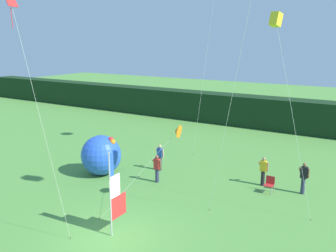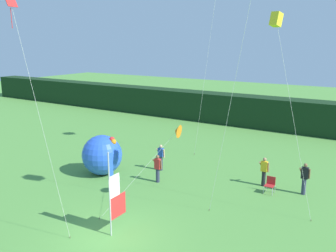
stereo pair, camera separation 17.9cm
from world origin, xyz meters
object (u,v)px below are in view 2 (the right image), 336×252
object	(u,v)px
person_far_left	(161,157)
person_near_banner	(264,171)
banner_flag	(114,194)
kite_yellow_box_1	(276,21)
person_far_right	(304,178)
folding_chair	(270,184)
person_mid_field	(158,168)
kite_red_diamond_3	(17,27)
inflatable_balloon	(102,155)
kite_orange_delta_4	(177,132)

from	to	relation	value
person_far_left	person_near_banner	bearing A→B (deg)	8.56
banner_flag	kite_yellow_box_1	distance (m)	10.20
person_far_right	folding_chair	distance (m)	1.81
person_mid_field	person_far_right	bearing A→B (deg)	19.76
banner_flag	kite_red_diamond_3	distance (m)	7.51
inflatable_balloon	kite_orange_delta_4	world-z (taller)	kite_orange_delta_4
folding_chair	person_mid_field	bearing A→B (deg)	-161.73
inflatable_balloon	kite_red_diamond_3	bearing A→B (deg)	-67.24
kite_yellow_box_1	kite_orange_delta_4	size ratio (longest dim) A/B	2.20
banner_flag	kite_orange_delta_4	distance (m)	4.21
person_far_left	kite_orange_delta_4	xyz separation A→B (m)	(3.57, -4.03, 2.97)
person_near_banner	person_mid_field	bearing A→B (deg)	-153.02
person_far_right	inflatable_balloon	distance (m)	11.74
banner_flag	kite_red_diamond_3	xyz separation A→B (m)	(-2.19, -2.39, 6.77)
person_near_banner	person_far_right	size ratio (longest dim) A/B	0.96
person_near_banner	folding_chair	size ratio (longest dim) A/B	1.89
banner_flag	person_near_banner	world-z (taller)	banner_flag
person_far_left	person_mid_field	bearing A→B (deg)	-61.86
person_near_banner	kite_red_diamond_3	world-z (taller)	kite_red_diamond_3
banner_flag	person_near_banner	bearing A→B (deg)	66.51
person_far_left	banner_flag	bearing A→B (deg)	-70.68
person_mid_field	folding_chair	xyz separation A→B (m)	(6.00, 1.98, -0.36)
inflatable_balloon	folding_chair	size ratio (longest dim) A/B	2.81
person_far_right	kite_red_diamond_3	xyz separation A→B (m)	(-8.09, -10.89, 7.61)
inflatable_balloon	kite_red_diamond_3	distance (m)	10.89
kite_yellow_box_1	kite_red_diamond_3	bearing A→B (deg)	-130.90
inflatable_balloon	kite_red_diamond_3	size ratio (longest dim) A/B	0.25
person_far_left	folding_chair	world-z (taller)	person_far_left
folding_chair	kite_red_diamond_3	xyz separation A→B (m)	(-6.50, -10.14, 8.03)
person_mid_field	banner_flag	bearing A→B (deg)	-73.65
banner_flag	person_far_right	bearing A→B (deg)	55.23
person_mid_field	kite_red_diamond_3	bearing A→B (deg)	-93.49
inflatable_balloon	kite_yellow_box_1	distance (m)	12.63
kite_red_diamond_3	inflatable_balloon	bearing A→B (deg)	112.76
person_mid_field	person_far_left	world-z (taller)	person_far_left
folding_chair	kite_red_diamond_3	size ratio (longest dim) A/B	0.09
kite_orange_delta_4	person_far_left	bearing A→B (deg)	131.54
person_mid_field	kite_orange_delta_4	size ratio (longest dim) A/B	0.39
person_near_banner	person_far_left	size ratio (longest dim) A/B	1.00
person_far_left	kite_red_diamond_3	world-z (taller)	kite_red_diamond_3
person_mid_field	person_far_right	world-z (taller)	person_far_right
banner_flag	person_far_left	xyz separation A→B (m)	(-2.65, 7.56, -0.87)
person_near_banner	kite_orange_delta_4	world-z (taller)	kite_orange_delta_4
person_far_left	folding_chair	bearing A→B (deg)	1.58
person_far_left	kite_red_diamond_3	bearing A→B (deg)	-87.36
folding_chair	kite_yellow_box_1	world-z (taller)	kite_yellow_box_1
folding_chair	kite_yellow_box_1	bearing A→B (deg)	-79.31
folding_chair	person_far_right	bearing A→B (deg)	25.10
banner_flag	folding_chair	size ratio (longest dim) A/B	4.14
inflatable_balloon	person_far_right	bearing A→B (deg)	17.06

